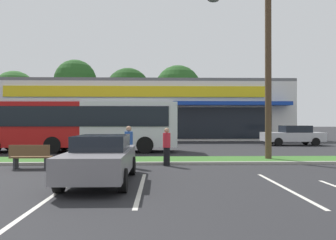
% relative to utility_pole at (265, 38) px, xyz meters
% --- Properties ---
extents(grass_median, '(56.00, 2.20, 0.12)m').
position_rel_utility_pole_xyz_m(grass_median, '(-6.17, -0.03, -5.79)').
color(grass_median, '#386B28').
rests_on(grass_median, ground_plane).
extents(curb_lip, '(56.00, 0.24, 0.12)m').
position_rel_utility_pole_xyz_m(curb_lip, '(-6.17, -1.25, -5.79)').
color(curb_lip, '#99968C').
rests_on(curb_lip, ground_plane).
extents(parking_stripe_1, '(0.12, 4.80, 0.01)m').
position_rel_utility_pole_xyz_m(parking_stripe_1, '(-7.76, -7.83, -5.85)').
color(parking_stripe_1, silver).
rests_on(parking_stripe_1, ground_plane).
extents(parking_stripe_2, '(0.12, 4.80, 0.01)m').
position_rel_utility_pole_xyz_m(parking_stripe_2, '(-5.59, -6.26, -5.85)').
color(parking_stripe_2, silver).
rests_on(parking_stripe_2, ground_plane).
extents(parking_stripe_3, '(0.12, 4.80, 0.01)m').
position_rel_utility_pole_xyz_m(parking_stripe_3, '(-1.53, -6.41, -5.85)').
color(parking_stripe_3, silver).
rests_on(parking_stripe_3, ground_plane).
extents(storefront_building, '(31.19, 13.71, 6.10)m').
position_rel_utility_pole_xyz_m(storefront_building, '(-7.30, 22.15, -2.80)').
color(storefront_building, silver).
rests_on(storefront_building, ground_plane).
extents(tree_far_left, '(5.93, 5.93, 9.00)m').
position_rel_utility_pole_xyz_m(tree_far_left, '(-25.33, 31.39, 0.17)').
color(tree_far_left, '#473323').
rests_on(tree_far_left, ground_plane).
extents(tree_left, '(5.75, 5.75, 10.41)m').
position_rel_utility_pole_xyz_m(tree_left, '(-16.60, 30.33, 1.65)').
color(tree_left, '#473323').
rests_on(tree_left, ground_plane).
extents(tree_mid_left, '(6.14, 6.14, 9.24)m').
position_rel_utility_pole_xyz_m(tree_mid_left, '(-9.32, 29.99, 0.31)').
color(tree_mid_left, '#473323').
rests_on(tree_mid_left, ground_plane).
extents(tree_mid, '(6.43, 6.43, 9.77)m').
position_rel_utility_pole_xyz_m(tree_mid, '(-2.42, 30.72, 0.69)').
color(tree_mid, '#473323').
rests_on(tree_mid, ground_plane).
extents(utility_pole, '(3.06, 2.40, 10.99)m').
position_rel_utility_pole_xyz_m(utility_pole, '(0.00, 0.00, 0.00)').
color(utility_pole, '#4C3826').
rests_on(utility_pole, ground_plane).
extents(city_bus, '(12.79, 2.80, 3.25)m').
position_rel_utility_pole_xyz_m(city_bus, '(-10.32, 5.06, -4.08)').
color(city_bus, '#B71414').
rests_on(city_bus, ground_plane).
extents(bus_stop_bench, '(1.60, 0.45, 0.95)m').
position_rel_utility_pole_xyz_m(bus_stop_bench, '(-10.21, -2.29, -5.35)').
color(bus_stop_bench, brown).
rests_on(bus_stop_bench, ground_plane).
extents(car_0, '(4.21, 2.02, 1.41)m').
position_rel_utility_pole_xyz_m(car_0, '(-6.29, 10.37, -5.11)').
color(car_0, slate).
rests_on(car_0, ground_plane).
extents(car_1, '(4.68, 2.02, 1.56)m').
position_rel_utility_pole_xyz_m(car_1, '(5.60, 10.46, -5.06)').
color(car_1, '#B7B7BC').
rests_on(car_1, ground_plane).
extents(car_2, '(1.89, 4.72, 1.44)m').
position_rel_utility_pole_xyz_m(car_2, '(-6.86, -5.36, -5.10)').
color(car_2, slate).
rests_on(car_2, ground_plane).
extents(pedestrian_near_bench, '(0.32, 0.32, 1.61)m').
position_rel_utility_pole_xyz_m(pedestrian_near_bench, '(-4.75, -1.63, -5.04)').
color(pedestrian_near_bench, black).
rests_on(pedestrian_near_bench, ground_plane).
extents(pedestrian_mid, '(0.34, 0.34, 1.69)m').
position_rel_utility_pole_xyz_m(pedestrian_mid, '(-6.32, -2.04, -5.00)').
color(pedestrian_mid, black).
rests_on(pedestrian_mid, ground_plane).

